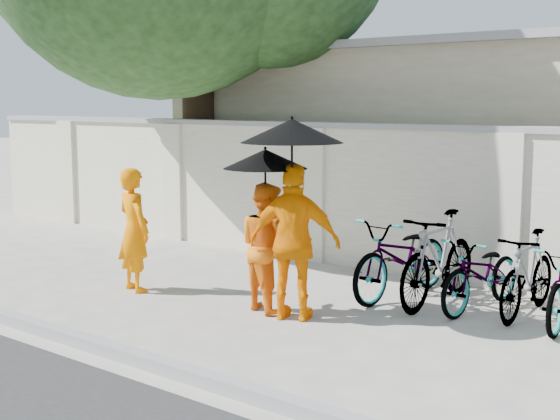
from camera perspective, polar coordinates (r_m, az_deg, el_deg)
The scene contains 12 objects.
ground at distance 8.88m, azimuth -4.25°, elevation -7.67°, with size 80.00×80.00×0.00m, color #BDB5A4.
kerb at distance 7.76m, azimuth -13.00°, elevation -9.71°, with size 40.00×0.16×0.12m, color gray.
compound_wall at distance 10.69m, azimuth 11.53°, elevation 0.35°, with size 20.00×0.30×2.00m, color silver.
monk_left at distance 9.98m, azimuth -10.63°, elevation -1.43°, with size 0.57×0.38×1.57m, color #FF7F00.
monk_center at distance 8.92m, azimuth -0.98°, elevation -2.69°, with size 0.72×0.56×1.48m, color orange.
parasol_center at distance 8.69m, azimuth -1.08°, elevation 3.75°, with size 0.95×0.95×1.02m.
monk_right at distance 8.50m, azimuth 1.09°, elevation -2.38°, with size 1.01×0.42×1.73m, color orange.
parasol_right at distance 8.29m, azimuth 0.88°, elevation 5.80°, with size 1.11×1.11×1.23m.
bike_0 at distance 9.63m, azimuth 8.95°, elevation -3.44°, with size 0.66×1.90×1.00m, color gray.
bike_1 at distance 9.35m, azimuth 11.51°, elevation -3.51°, with size 0.52×1.85×1.11m, color gray.
bike_2 at distance 9.25m, azimuth 14.57°, elevation -4.52°, with size 0.57×1.63×0.86m, color gray.
bike_3 at distance 9.12m, azimuth 17.66°, elevation -4.50°, with size 0.45×1.60×0.96m, color gray.
Camera 1 is at (5.87, -6.22, 2.40)m, focal length 50.00 mm.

